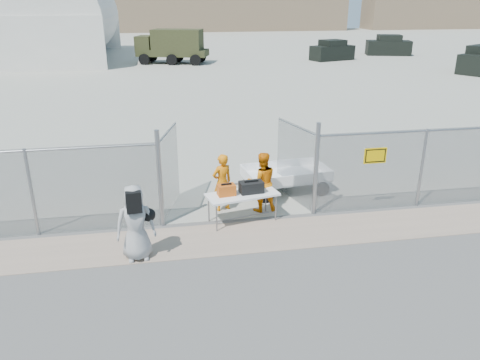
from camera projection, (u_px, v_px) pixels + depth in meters
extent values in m
plane|color=#4F4F4F|center=(256.00, 258.00, 10.40)|extent=(160.00, 160.00, 0.00)
cube|color=#9D9D8F|center=(174.00, 54.00, 48.96)|extent=(160.00, 80.00, 0.01)
cube|color=gray|center=(247.00, 237.00, 11.32)|extent=(44.00, 1.60, 0.01)
cube|color=#CC5615|center=(226.00, 190.00, 11.73)|extent=(0.47, 0.35, 0.27)
cube|color=black|center=(251.00, 187.00, 11.89)|extent=(0.63, 0.42, 0.29)
imported|color=orange|center=(222.00, 183.00, 12.50)|extent=(0.69, 0.58, 1.60)
imported|color=orange|center=(262.00, 182.00, 12.47)|extent=(0.82, 0.65, 1.65)
imported|color=#999999|center=(135.00, 223.00, 10.10)|extent=(0.89, 0.63, 1.73)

